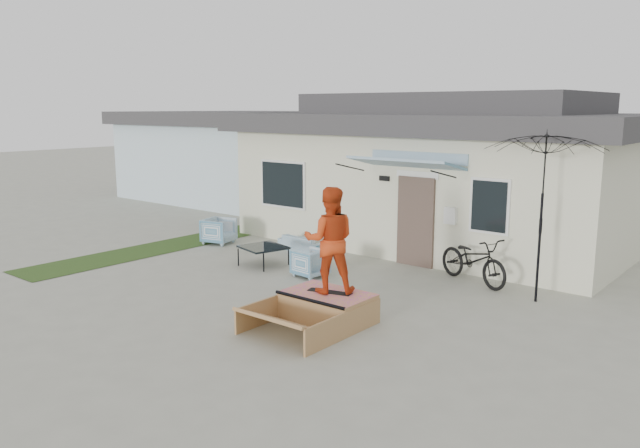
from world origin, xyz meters
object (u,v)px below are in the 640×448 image
Objects in this scene: loveseat at (303,241)px; skater at (330,238)px; patio_umbrella at (541,212)px; coffee_table at (263,256)px; armchair_left at (219,230)px; skateboard at (330,291)px; bicycle at (474,255)px; armchair_right at (310,261)px; skate_ramp at (328,307)px.

skater is at bearing 138.34° from loveseat.
patio_umbrella is (6.28, -0.41, 1.48)m from loveseat.
coffee_table is at bearing 101.57° from loveseat.
armchair_left reaches higher than coffee_table.
loveseat is 2.49m from armchair_left.
skateboard reaches higher than coffee_table.
coffee_table is 0.37× the size of patio_umbrella.
loveseat is 1.77× the size of armchair_left.
bicycle is 1.94m from patio_umbrella.
patio_umbrella is at bearing 178.70° from loveseat.
loveseat is 2.50m from armchair_right.
skater reaches higher than armchair_left.
armchair_right is at bearing -81.88° from skater.
skate_ramp reaches higher than coffee_table.
patio_umbrella reaches higher than loveseat.
armchair_right is 2.90m from skateboard.
patio_umbrella reaches higher than armchair_right.
coffee_table is 0.51× the size of skater.
bicycle is (7.12, 0.81, 0.23)m from armchair_left.
armchair_left is 0.42× the size of skater.
armchair_right is at bearing 123.05° from skateboard.
armchair_right is 0.26× the size of patio_umbrella.
skate_ramp is (-0.89, -3.82, -0.37)m from bicycle.
bicycle reaches higher than armchair_right.
bicycle is at bearing 62.83° from skateboard.
bicycle is 3.94m from skate_ramp.
bicycle is at bearing 164.29° from patio_umbrella.
loveseat is 0.68× the size of skate_ramp.
armchair_right is 0.72× the size of coffee_table.
armchair_right is at bearing 137.01° from loveseat.
loveseat is at bearing 99.11° from coffee_table.
bicycle is at bearing 21.46° from coffee_table.
loveseat is at bearing 135.38° from skate_ramp.
coffee_table is 4.15m from skate_ramp.
skateboard is 0.43× the size of skater.
patio_umbrella is 1.28× the size of skate_ramp.
armchair_left reaches higher than skate_ramp.
skater reaches higher than armchair_right.
patio_umbrella is at bearing 40.31° from skateboard.
armchair_left is 0.40× the size of bicycle.
patio_umbrella is at bearing -164.63° from skater.
bicycle is 1.05× the size of skater.
loveseat is at bearing -83.03° from skater.
skater is (3.60, -2.01, 1.24)m from coffee_table.
skater reaches higher than patio_umbrella.
armchair_right is at bearing 136.19° from skate_ramp.
bicycle is 3.88m from skateboard.
armchair_right reaches higher than loveseat.
armchair_right is at bearing 142.45° from bicycle.
armchair_right is (1.76, -1.78, 0.07)m from loveseat.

